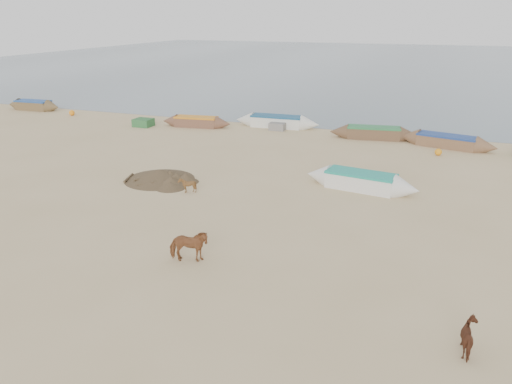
% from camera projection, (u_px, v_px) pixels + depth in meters
% --- Properties ---
extents(ground, '(140.00, 140.00, 0.00)m').
position_uv_depth(ground, '(219.00, 250.00, 18.81)').
color(ground, tan).
rests_on(ground, ground).
extents(sea, '(160.00, 160.00, 0.00)m').
position_uv_depth(sea, '(406.00, 62.00, 91.09)').
color(sea, slate).
rests_on(sea, ground).
extents(cow_adult, '(1.58, 1.07, 1.22)m').
position_uv_depth(cow_adult, '(189.00, 246.00, 17.76)').
color(cow_adult, brown).
rests_on(cow_adult, ground).
extents(calf_front, '(0.83, 0.77, 0.79)m').
position_uv_depth(calf_front, '(187.00, 185.00, 24.75)').
color(calf_front, brown).
rests_on(calf_front, ground).
extents(calf_right, '(1.12, 1.16, 0.90)m').
position_uv_depth(calf_right, '(472.00, 339.00, 12.97)').
color(calf_right, '#552D1B').
rests_on(calf_right, ground).
extents(near_canoe, '(5.99, 2.16, 0.89)m').
position_uv_depth(near_canoe, '(361.00, 181.00, 25.22)').
color(near_canoe, silver).
rests_on(near_canoe, ground).
extents(debris_pile, '(4.16, 4.16, 0.57)m').
position_uv_depth(debris_pile, '(159.00, 174.00, 26.75)').
color(debris_pile, brown).
rests_on(debris_pile, ground).
extents(waterline_canoes, '(61.71, 4.16, 0.92)m').
position_uv_depth(waterline_canoes, '(353.00, 131.00, 36.05)').
color(waterline_canoes, brown).
rests_on(waterline_canoes, ground).
extents(beach_clutter, '(46.47, 5.07, 0.64)m').
position_uv_depth(beach_clutter, '(386.00, 138.00, 34.56)').
color(beach_clutter, '#2C6333').
rests_on(beach_clutter, ground).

